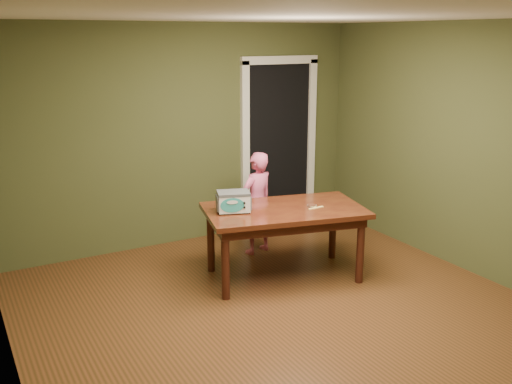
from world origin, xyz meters
The scene contains 8 objects.
floor centered at (0.00, 0.00, 0.00)m, with size 5.00×5.00×0.00m, color brown.
room_shell centered at (0.00, 0.00, 1.71)m, with size 4.52×5.02×2.61m.
doorway centered at (1.30, 2.78, 1.06)m, with size 1.10×0.66×2.25m.
dining_table centered at (0.43, 0.95, 0.65)m, with size 1.77×1.25×0.75m.
toy_oven centered at (-0.07, 1.10, 0.86)m, with size 0.38×0.32×0.21m.
baking_pan centered at (0.71, 0.85, 0.76)m, with size 0.10×0.10×0.02m.
spatula centered at (0.71, 0.79, 0.75)m, with size 0.18×0.03×0.01m, color #FFD96E.
child centered at (0.54, 1.70, 0.59)m, with size 0.43×0.28×1.19m, color #E05C8B.
Camera 1 is at (-2.53, -3.74, 2.45)m, focal length 40.00 mm.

